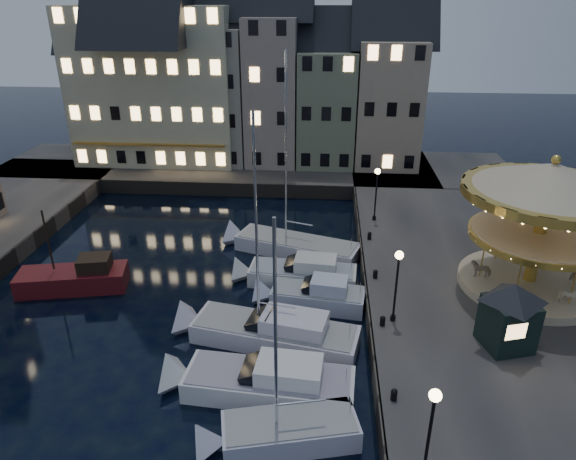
# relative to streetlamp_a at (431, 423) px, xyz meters

# --- Properties ---
(ground) EXTENTS (160.00, 160.00, 0.00)m
(ground) POSITION_rel_streetlamp_a_xyz_m (-7.20, 9.00, -4.02)
(ground) COLOR black
(ground) RESTS_ON ground
(quay_east) EXTENTS (16.00, 56.00, 1.30)m
(quay_east) POSITION_rel_streetlamp_a_xyz_m (6.80, 15.00, -3.37)
(quay_east) COLOR #474442
(quay_east) RESTS_ON ground
(quay_north) EXTENTS (44.00, 12.00, 1.30)m
(quay_north) POSITION_rel_streetlamp_a_xyz_m (-15.20, 37.00, -3.37)
(quay_north) COLOR #474442
(quay_north) RESTS_ON ground
(quaywall_e) EXTENTS (0.15, 44.00, 1.30)m
(quaywall_e) POSITION_rel_streetlamp_a_xyz_m (-1.20, 15.00, -3.37)
(quaywall_e) COLOR #47423A
(quaywall_e) RESTS_ON ground
(quaywall_n) EXTENTS (48.00, 0.15, 1.30)m
(quaywall_n) POSITION_rel_streetlamp_a_xyz_m (-13.20, 31.00, -3.37)
(quaywall_n) COLOR #47423A
(quaywall_n) RESTS_ON ground
(streetlamp_a) EXTENTS (0.44, 0.44, 4.17)m
(streetlamp_a) POSITION_rel_streetlamp_a_xyz_m (0.00, 0.00, 0.00)
(streetlamp_a) COLOR black
(streetlamp_a) RESTS_ON quay_east
(streetlamp_b) EXTENTS (0.44, 0.44, 4.17)m
(streetlamp_b) POSITION_rel_streetlamp_a_xyz_m (0.00, 10.00, 0.00)
(streetlamp_b) COLOR black
(streetlamp_b) RESTS_ON quay_east
(streetlamp_c) EXTENTS (0.44, 0.44, 4.17)m
(streetlamp_c) POSITION_rel_streetlamp_a_xyz_m (0.00, 23.50, 0.00)
(streetlamp_c) COLOR black
(streetlamp_c) RESTS_ON quay_east
(streetlamp_d) EXTENTS (0.44, 0.44, 4.17)m
(streetlamp_d) POSITION_rel_streetlamp_a_xyz_m (11.30, 17.00, 0.00)
(streetlamp_d) COLOR black
(streetlamp_d) RESTS_ON quay_east
(bollard_a) EXTENTS (0.30, 0.30, 0.57)m
(bollard_a) POSITION_rel_streetlamp_a_xyz_m (-0.60, 4.00, -2.41)
(bollard_a) COLOR black
(bollard_a) RESTS_ON quay_east
(bollard_b) EXTENTS (0.30, 0.30, 0.57)m
(bollard_b) POSITION_rel_streetlamp_a_xyz_m (-0.60, 9.50, -2.41)
(bollard_b) COLOR black
(bollard_b) RESTS_ON quay_east
(bollard_c) EXTENTS (0.30, 0.30, 0.57)m
(bollard_c) POSITION_rel_streetlamp_a_xyz_m (-0.60, 14.50, -2.41)
(bollard_c) COLOR black
(bollard_c) RESTS_ON quay_east
(bollard_d) EXTENTS (0.30, 0.30, 0.57)m
(bollard_d) POSITION_rel_streetlamp_a_xyz_m (-0.60, 20.00, -2.41)
(bollard_d) COLOR black
(bollard_d) RESTS_ON quay_east
(townhouse_na) EXTENTS (5.50, 8.00, 12.80)m
(townhouse_na) POSITION_rel_streetlamp_a_xyz_m (-26.70, 39.00, 3.76)
(townhouse_na) COLOR slate
(townhouse_na) RESTS_ON quay_north
(townhouse_nb) EXTENTS (6.16, 8.00, 13.80)m
(townhouse_nb) POSITION_rel_streetlamp_a_xyz_m (-21.25, 39.00, 4.26)
(townhouse_nb) COLOR slate
(townhouse_nb) RESTS_ON quay_north
(townhouse_nc) EXTENTS (6.82, 8.00, 14.80)m
(townhouse_nc) POSITION_rel_streetlamp_a_xyz_m (-15.20, 39.00, 4.76)
(townhouse_nc) COLOR gray
(townhouse_nc) RESTS_ON quay_north
(townhouse_nd) EXTENTS (5.50, 8.00, 15.80)m
(townhouse_nd) POSITION_rel_streetlamp_a_xyz_m (-9.45, 39.00, 5.26)
(townhouse_nd) COLOR gray
(townhouse_nd) RESTS_ON quay_north
(townhouse_ne) EXTENTS (6.16, 8.00, 12.80)m
(townhouse_ne) POSITION_rel_streetlamp_a_xyz_m (-4.00, 39.00, 3.76)
(townhouse_ne) COLOR slate
(townhouse_ne) RESTS_ON quay_north
(townhouse_nf) EXTENTS (6.82, 8.00, 13.80)m
(townhouse_nf) POSITION_rel_streetlamp_a_xyz_m (2.05, 39.00, 4.26)
(townhouse_nf) COLOR tan
(townhouse_nf) RESTS_ON quay_north
(hotel_corner) EXTENTS (17.60, 9.00, 16.80)m
(hotel_corner) POSITION_rel_streetlamp_a_xyz_m (-21.20, 39.00, 5.76)
(hotel_corner) COLOR beige
(hotel_corner) RESTS_ON quay_north
(motorboat_a) EXTENTS (6.81, 3.52, 11.22)m
(motorboat_a) POSITION_rel_streetlamp_a_xyz_m (-5.54, 2.46, -3.48)
(motorboat_a) COLOR silver
(motorboat_a) RESTS_ON ground
(motorboat_b) EXTENTS (9.05, 3.31, 2.15)m
(motorboat_b) POSITION_rel_streetlamp_a_xyz_m (-6.57, 5.37, -3.37)
(motorboat_b) COLOR white
(motorboat_b) RESTS_ON ground
(motorboat_c) EXTENTS (10.07, 4.47, 13.34)m
(motorboat_c) POSITION_rel_streetlamp_a_xyz_m (-6.68, 9.33, -3.33)
(motorboat_c) COLOR silver
(motorboat_c) RESTS_ON ground
(motorboat_d) EXTENTS (6.69, 2.89, 2.15)m
(motorboat_d) POSITION_rel_streetlamp_a_xyz_m (-4.51, 13.12, -3.38)
(motorboat_d) COLOR silver
(motorboat_d) RESTS_ON ground
(motorboat_e) EXTENTS (8.02, 2.85, 2.15)m
(motorboat_e) POSITION_rel_streetlamp_a_xyz_m (-5.55, 15.73, -3.38)
(motorboat_e) COLOR silver
(motorboat_e) RESTS_ON ground
(motorboat_f) EXTENTS (9.92, 5.56, 13.34)m
(motorboat_f) POSITION_rel_streetlamp_a_xyz_m (-6.31, 20.06, -3.49)
(motorboat_f) COLOR silver
(motorboat_f) RESTS_ON ground
(red_fishing_boat) EXTENTS (6.99, 3.61, 5.70)m
(red_fishing_boat) POSITION_rel_streetlamp_a_xyz_m (-19.61, 13.92, -3.33)
(red_fishing_boat) COLOR #5A1217
(red_fishing_boat) RESTS_ON ground
(carousel) EXTENTS (9.32, 9.32, 8.16)m
(carousel) POSITION_rel_streetlamp_a_xyz_m (8.45, 14.14, 2.66)
(carousel) COLOR #C7B18B
(carousel) RESTS_ON quay_east
(ticket_kiosk) EXTENTS (3.41, 3.41, 4.00)m
(ticket_kiosk) POSITION_rel_streetlamp_a_xyz_m (5.29, 8.26, -0.34)
(ticket_kiosk) COLOR black
(ticket_kiosk) RESTS_ON quay_east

